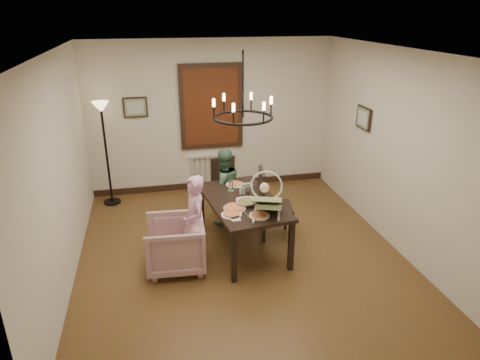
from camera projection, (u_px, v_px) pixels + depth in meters
name	position (u px, v px, depth m)	size (l,w,h in m)	color
room_shell	(234.00, 152.00, 5.98)	(4.51, 5.00, 2.81)	brown
dining_table	(243.00, 205.00, 6.05)	(1.14, 1.75, 0.77)	black
chair_far	(227.00, 188.00, 7.15)	(0.42, 0.42, 0.96)	black
chair_right	(276.00, 203.00, 6.43)	(0.48, 0.48, 1.10)	black
armchair	(175.00, 244.00, 5.69)	(0.76, 0.78, 0.71)	#C5969A
elderly_woman	(195.00, 230.00, 5.68)	(0.39, 0.26, 1.08)	#E2A0C6
seated_man	(224.00, 193.00, 6.84)	(0.51, 0.40, 1.04)	#416E51
baby_bouncer	(267.00, 199.00, 5.56)	(0.43, 0.61, 0.40)	#BBD794
salad_bowl	(246.00, 202.00, 5.85)	(0.33, 0.33, 0.08)	white
pizza_platter	(235.00, 208.00, 5.73)	(0.30, 0.30, 0.04)	tan
drinking_glass	(244.00, 190.00, 6.16)	(0.07, 0.07, 0.13)	silver
window_blinds	(211.00, 107.00, 7.80)	(1.00, 0.03, 1.40)	#5D2A12
radiator	(213.00, 170.00, 8.29)	(0.92, 0.12, 0.62)	silver
picture_back	(135.00, 107.00, 7.52)	(0.42, 0.03, 0.36)	black
picture_right	(363.00, 118.00, 6.80)	(0.42, 0.03, 0.36)	black
floor_lamp	(107.00, 156.00, 7.41)	(0.30, 0.30, 1.80)	black
chandelier	(243.00, 117.00, 5.58)	(0.80, 0.80, 0.04)	black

